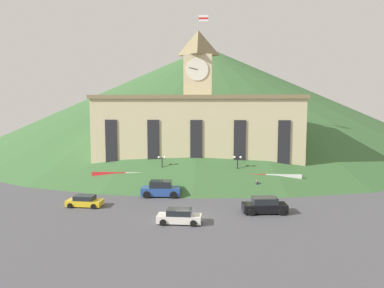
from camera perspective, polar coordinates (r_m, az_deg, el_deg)
ground_plane at (r=40.82m, az=-0.80°, el=-11.22°), size 160.00×160.00×0.00m
civic_building at (r=62.28m, az=0.95°, el=1.67°), size 33.38×12.03×26.43m
banner_fence at (r=54.19m, az=0.44°, el=-5.63°), size 30.32×0.12×2.24m
hillside_backdrop at (r=111.55m, az=2.29°, el=7.22°), size 128.78×128.78×28.50m
street_lamp_left at (r=55.34m, az=-4.58°, el=-3.08°), size 1.26×0.36×4.51m
street_lamp_right at (r=54.80m, az=6.95°, el=-3.10°), size 1.26×0.36×4.65m
car_white_taxi at (r=38.96m, az=-1.96°, el=-11.01°), size 4.54×2.22×1.50m
car_blue_van at (r=49.80m, az=-4.77°, el=-6.89°), size 5.16×2.51×2.10m
car_black_suv at (r=43.15m, az=10.99°, el=-9.22°), size 5.08×2.76×1.80m
car_yellow_coupe at (r=46.83m, az=-16.03°, el=-8.38°), size 4.29×2.31×1.35m
pedestrian at (r=52.32m, az=9.87°, el=-6.33°), size 0.48×0.48×1.75m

